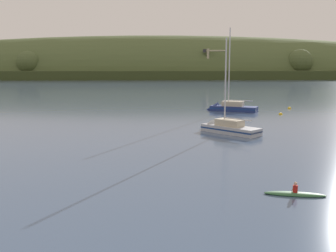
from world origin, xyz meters
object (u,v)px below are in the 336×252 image
at_px(dockside_crane, 210,65).
at_px(sailboat_outer_reach, 230,109).
at_px(canoe_with_paddler, 296,194).
at_px(sailboat_midwater_white, 226,129).
at_px(mooring_buoy_midchannel, 282,114).
at_px(mooring_buoy_far_upstream, 291,109).

relative_size(dockside_crane, sailboat_outer_reach, 1.05).
bearing_deg(canoe_with_paddler, dockside_crane, -84.70).
distance_m(dockside_crane, sailboat_midwater_white, 178.32).
xyz_separation_m(sailboat_outer_reach, mooring_buoy_midchannel, (8.11, -5.36, -0.32)).
distance_m(dockside_crane, sailboat_outer_reach, 154.99).
bearing_deg(mooring_buoy_far_upstream, sailboat_outer_reach, -164.46).
xyz_separation_m(sailboat_midwater_white, mooring_buoy_far_upstream, (16.30, 26.53, -0.39)).
bearing_deg(sailboat_midwater_white, mooring_buoy_far_upstream, -76.25).
xyz_separation_m(sailboat_midwater_white, sailboat_outer_reach, (4.00, 23.11, -0.07)).
bearing_deg(sailboat_midwater_white, canoe_with_paddler, 138.19).
bearing_deg(sailboat_outer_reach, sailboat_midwater_white, 103.55).
distance_m(sailboat_outer_reach, mooring_buoy_far_upstream, 12.78).
bearing_deg(sailboat_outer_reach, dockside_crane, -71.00).
distance_m(sailboat_midwater_white, mooring_buoy_far_upstream, 31.14).
bearing_deg(mooring_buoy_far_upstream, sailboat_midwater_white, -121.58).
bearing_deg(canoe_with_paddler, mooring_buoy_far_upstream, -97.16).
xyz_separation_m(dockside_crane, mooring_buoy_midchannel, (-3.68, -159.71, -8.12)).
bearing_deg(canoe_with_paddler, sailboat_outer_reach, -83.95).
height_order(sailboat_outer_reach, canoe_with_paddler, sailboat_outer_reach).
bearing_deg(canoe_with_paddler, sailboat_midwater_white, -77.70).
xyz_separation_m(dockside_crane, sailboat_midwater_white, (-15.79, -177.45, -7.73)).
bearing_deg(mooring_buoy_midchannel, sailboat_outer_reach, 146.54).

